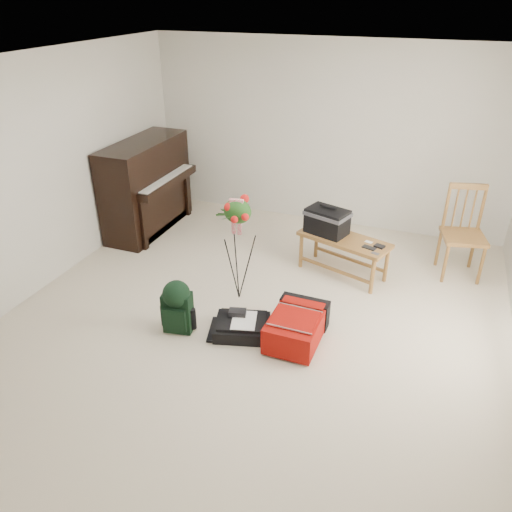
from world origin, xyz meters
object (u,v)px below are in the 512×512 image
at_px(piano, 147,188).
at_px(dining_chair, 464,233).
at_px(black_duffel, 242,326).
at_px(green_backpack, 177,304).
at_px(bench, 331,228).
at_px(flower_stand, 238,251).
at_px(red_suitcase, 298,324).

relative_size(piano, dining_chair, 1.39).
bearing_deg(black_duffel, green_backpack, -179.25).
bearing_deg(piano, bench, -6.96).
bearing_deg(green_backpack, black_duffel, 6.42).
relative_size(bench, black_duffel, 1.82).
height_order(black_duffel, green_backpack, green_backpack).
bearing_deg(bench, piano, -168.75).
height_order(bench, green_backpack, bench).
relative_size(dining_chair, black_duffel, 1.71).
distance_m(green_backpack, flower_stand, 0.88).
xyz_separation_m(piano, black_duffel, (2.15, -1.82, -0.52)).
height_order(piano, green_backpack, piano).
distance_m(dining_chair, black_duffel, 2.85).
distance_m(piano, green_backpack, 2.54).
xyz_separation_m(red_suitcase, green_backpack, (-1.15, -0.31, 0.15)).
height_order(dining_chair, flower_stand, flower_stand).
height_order(bench, black_duffel, bench).
xyz_separation_m(dining_chair, black_duffel, (-1.96, -2.02, -0.44)).
relative_size(dining_chair, flower_stand, 0.89).
xyz_separation_m(bench, flower_stand, (-0.79, -0.91, 0.01)).
height_order(piano, black_duffel, piano).
bearing_deg(flower_stand, bench, 42.09).
bearing_deg(flower_stand, piano, 139.65).
bearing_deg(red_suitcase, flower_stand, 151.81).
bearing_deg(black_duffel, piano, 124.24).
relative_size(red_suitcase, black_duffel, 1.13).
distance_m(piano, bench, 2.68).
xyz_separation_m(piano, red_suitcase, (2.68, -1.68, -0.44)).
bearing_deg(piano, green_backpack, -52.43).
xyz_separation_m(piano, green_backpack, (1.54, -2.00, -0.29)).
height_order(black_duffel, flower_stand, flower_stand).
height_order(green_backpack, flower_stand, flower_stand).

